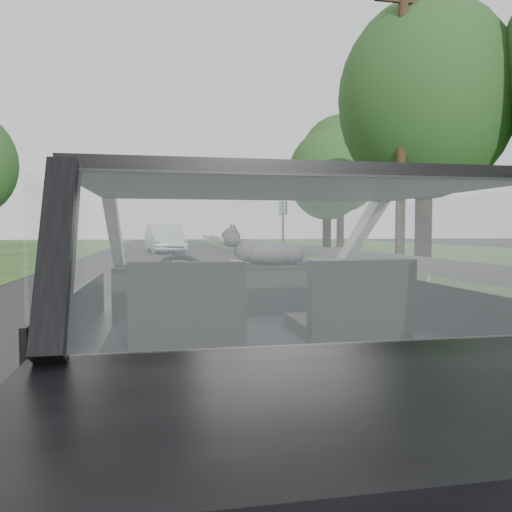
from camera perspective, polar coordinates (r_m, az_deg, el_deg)
name	(u,v)px	position (r m, az deg, el deg)	size (l,w,h in m)	color
ground	(260,459)	(2.88, 0.43, -22.22)	(140.00, 140.00, 0.00)	#383838
subject_car	(260,325)	(2.66, 0.43, -7.91)	(1.80, 4.00, 1.45)	black
dashboard	(241,288)	(3.25, -1.73, -3.71)	(1.58, 0.45, 0.30)	black
driver_seat	(186,306)	(2.30, -8.00, -5.73)	(0.50, 0.72, 0.42)	black
passenger_seat	(352,302)	(2.47, 10.96, -5.15)	(0.50, 0.72, 0.42)	black
steering_wheel	(181,284)	(2.91, -8.62, -3.13)	(0.36, 0.36, 0.04)	black
cat	(271,252)	(3.25, 1.69, 0.50)	(0.60, 0.19, 0.27)	slate
guardrail	(344,255)	(13.47, 10.07, 0.11)	(0.05, 90.00, 0.32)	gray
other_car	(165,239)	(28.05, -10.38, 1.97)	(1.90, 4.82, 1.59)	silver
highway_sign	(283,229)	(24.22, 3.10, 3.10)	(0.11, 1.05, 2.63)	#146422
utility_pole	(402,124)	(14.88, 16.31, 14.24)	(0.27, 0.27, 8.36)	brown
tree_0	(425,139)	(16.79, 18.73, 12.52)	(5.38, 5.38, 8.15)	#2D5224
tree_2	(327,193)	(29.52, 8.13, 7.15)	(4.53, 4.53, 6.86)	#2D5224
tree_3	(341,183)	(38.15, 9.64, 8.20)	(6.30, 6.30, 9.55)	#2D5224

